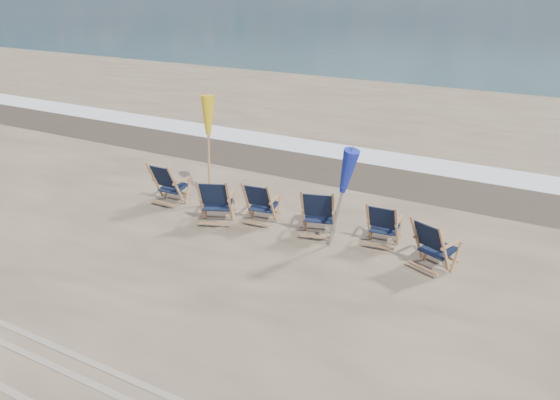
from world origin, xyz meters
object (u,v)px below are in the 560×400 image
at_px(beach_chair_2, 271,205).
at_px(umbrella_blue, 341,173).
at_px(beach_chair_3, 333,215).
at_px(beach_chair_5, 444,251).
at_px(beach_chair_4, 396,228).
at_px(beach_chair_1, 229,203).
at_px(umbrella_yellow, 207,122).
at_px(beach_chair_0, 175,186).

xyz_separation_m(beach_chair_2, umbrella_blue, (1.58, -0.22, 1.04)).
height_order(beach_chair_3, beach_chair_5, beach_chair_3).
bearing_deg(beach_chair_5, beach_chair_2, 16.33).
bearing_deg(beach_chair_4, beach_chair_1, 5.99).
xyz_separation_m(beach_chair_4, umbrella_yellow, (-4.44, 0.25, 1.43)).
bearing_deg(beach_chair_5, beach_chair_3, 10.92).
height_order(beach_chair_2, umbrella_yellow, umbrella_yellow).
distance_m(beach_chair_2, umbrella_blue, 1.90).
bearing_deg(beach_chair_2, umbrella_yellow, -21.14).
bearing_deg(umbrella_blue, beach_chair_3, 128.21).
height_order(beach_chair_3, umbrella_yellow, umbrella_yellow).
bearing_deg(beach_chair_0, beach_chair_2, -176.36).
relative_size(beach_chair_0, beach_chair_4, 1.09).
distance_m(beach_chair_1, umbrella_blue, 2.58).
distance_m(beach_chair_0, beach_chair_4, 4.95).
bearing_deg(umbrella_blue, beach_chair_0, 178.95).
bearing_deg(beach_chair_3, beach_chair_2, -12.23).
bearing_deg(beach_chair_3, umbrella_yellow, -22.65).
relative_size(beach_chair_0, umbrella_blue, 0.51).
distance_m(beach_chair_3, umbrella_yellow, 3.52).
relative_size(beach_chair_4, beach_chair_5, 0.94).
xyz_separation_m(beach_chair_3, umbrella_yellow, (-3.22, 0.39, 1.37)).
relative_size(beach_chair_3, umbrella_blue, 0.53).
height_order(beach_chair_0, beach_chair_1, beach_chair_1).
height_order(beach_chair_4, beach_chair_5, beach_chair_5).
height_order(beach_chair_3, umbrella_blue, umbrella_blue).
xyz_separation_m(beach_chair_0, beach_chair_5, (5.95, -0.22, -0.01)).
xyz_separation_m(beach_chair_2, beach_chair_3, (1.35, 0.08, 0.04)).
bearing_deg(umbrella_yellow, beach_chair_1, -37.95).
bearing_deg(beach_chair_1, beach_chair_0, -30.45).
bearing_deg(umbrella_yellow, beach_chair_2, -14.27).
xyz_separation_m(beach_chair_1, beach_chair_5, (4.37, 0.00, -0.02)).
xyz_separation_m(beach_chair_1, beach_chair_3, (2.14, 0.45, 0.00)).
relative_size(umbrella_yellow, umbrella_blue, 1.19).
relative_size(beach_chair_0, beach_chair_1, 0.98).
xyz_separation_m(beach_chair_3, umbrella_blue, (0.23, -0.30, 1.00)).
relative_size(beach_chair_0, beach_chair_2, 1.06).
bearing_deg(umbrella_yellow, umbrella_blue, -11.33).
xyz_separation_m(beach_chair_4, beach_chair_5, (1.02, -0.58, 0.03)).
height_order(beach_chair_1, umbrella_blue, umbrella_blue).
bearing_deg(umbrella_yellow, beach_chair_0, -128.89).
bearing_deg(beach_chair_1, umbrella_yellow, -60.40).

